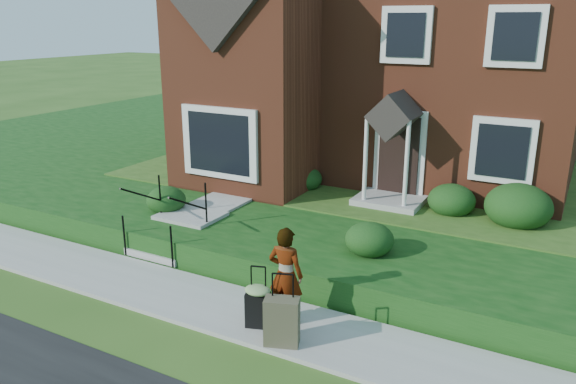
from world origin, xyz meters
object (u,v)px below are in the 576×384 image
Objects in this scene: front_steps at (178,229)px; suitcase_olive at (282,321)px; woman at (286,275)px; suitcase_black at (258,304)px.

front_steps is 1.73× the size of suitcase_olive.
woman is 0.85m from suitcase_olive.
suitcase_olive is at bearing -30.89° from front_steps.
suitcase_black is 0.66m from suitcase_olive.
woman is at bearing 94.45° from suitcase_olive.
suitcase_olive is (4.01, -2.40, -0.00)m from front_steps.
front_steps is 1.21× the size of woman.
front_steps reaches higher than suitcase_black.
woman is 1.57× the size of suitcase_black.
suitcase_black is (3.40, -2.13, 0.02)m from front_steps.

